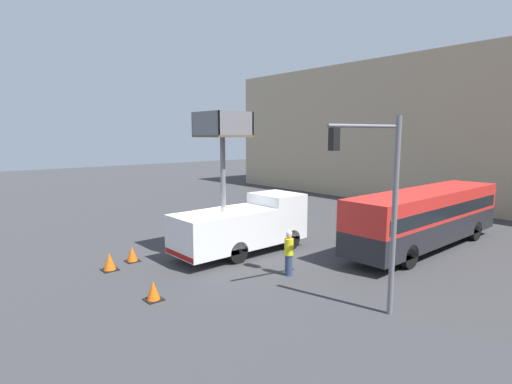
% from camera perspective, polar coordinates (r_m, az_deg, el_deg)
% --- Properties ---
extents(ground_plane, '(120.00, 120.00, 0.00)m').
position_cam_1_polar(ground_plane, '(20.36, -4.67, -8.67)').
color(ground_plane, '#38383A').
extents(building_backdrop_far, '(44.00, 10.00, 12.44)m').
position_cam_1_polar(building_backdrop_far, '(39.39, 25.76, 7.84)').
color(building_backdrop_far, tan).
rests_on(building_backdrop_far, ground_plane).
extents(utility_truck, '(2.48, 7.06, 6.93)m').
position_cam_1_polar(utility_truck, '(19.96, -1.80, -4.31)').
color(utility_truck, white).
rests_on(utility_truck, ground_plane).
extents(city_bus, '(2.49, 11.81, 3.05)m').
position_cam_1_polar(city_bus, '(22.53, 23.18, -2.93)').
color(city_bus, '#232328').
rests_on(city_bus, ground_plane).
extents(traffic_light_pole, '(3.29, 3.04, 6.49)m').
position_cam_1_polar(traffic_light_pole, '(14.13, 16.15, 1.59)').
color(traffic_light_pole, slate).
rests_on(traffic_light_pole, ground_plane).
extents(road_worker_near_truck, '(0.38, 0.38, 1.88)m').
position_cam_1_polar(road_worker_near_truck, '(20.11, -11.31, -6.22)').
color(road_worker_near_truck, navy).
rests_on(road_worker_near_truck, ground_plane).
extents(road_worker_directing, '(0.38, 0.38, 1.94)m').
position_cam_1_polar(road_worker_directing, '(16.99, 4.71, -8.63)').
color(road_worker_directing, navy).
rests_on(road_worker_directing, ground_plane).
extents(traffic_cone_near_truck, '(0.61, 0.61, 0.70)m').
position_cam_1_polar(traffic_cone_near_truck, '(15.19, -14.45, -13.55)').
color(traffic_cone_near_truck, black).
rests_on(traffic_cone_near_truck, ground_plane).
extents(traffic_cone_mid_road, '(0.67, 0.67, 0.77)m').
position_cam_1_polar(traffic_cone_mid_road, '(18.88, -20.20, -9.37)').
color(traffic_cone_mid_road, black).
rests_on(traffic_cone_mid_road, ground_plane).
extents(traffic_cone_far_side, '(0.62, 0.62, 0.71)m').
position_cam_1_polar(traffic_cone_far_side, '(19.79, -17.28, -8.51)').
color(traffic_cone_far_side, black).
rests_on(traffic_cone_far_side, ground_plane).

